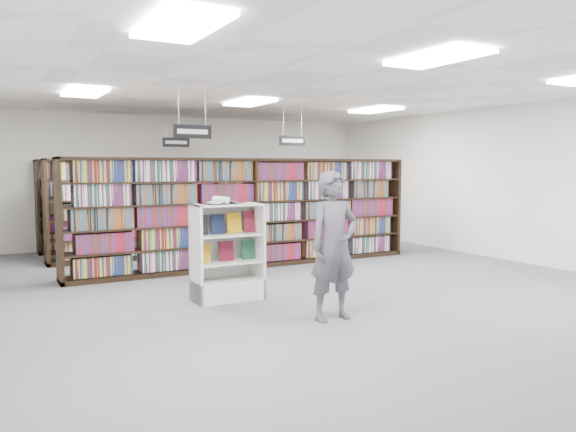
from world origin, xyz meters
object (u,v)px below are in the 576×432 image
bookshelf_row_near (250,213)px  open_book (222,202)px  shopper (334,246)px  endcap_display (227,267)px

bookshelf_row_near → open_book: bookshelf_row_near is taller
bookshelf_row_near → open_book: (-1.56, -2.37, 0.39)m
shopper → open_book: bearing=116.9°
bookshelf_row_near → shopper: 4.05m
endcap_display → shopper: 1.90m
endcap_display → open_book: 0.97m
open_book → endcap_display: bearing=13.2°
bookshelf_row_near → endcap_display: size_ratio=4.97×
open_book → bookshelf_row_near: bearing=41.2°
endcap_display → open_book: size_ratio=2.14×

